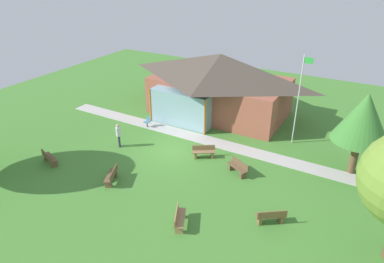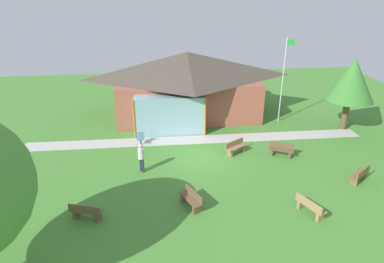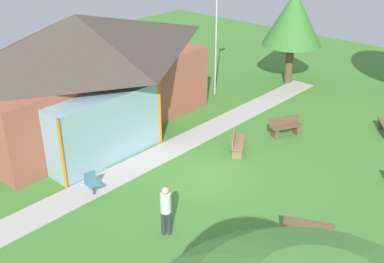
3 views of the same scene
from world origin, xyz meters
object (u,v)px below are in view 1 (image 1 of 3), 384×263
object	(u,v)px
pavilion	(218,84)
flagpole	(299,97)
bench_lawn_far_right	(271,217)
tree_east_hedge	(364,118)
visitor_strolling_lawn	(118,134)
bench_front_center	(112,176)
bench_front_right	(179,219)
patio_chair_west	(148,122)
bench_front_left	(49,158)
bench_mid_right	(238,168)
bench_rear_near_path	(204,152)

from	to	relation	value
pavilion	flagpole	world-z (taller)	flagpole
bench_lawn_far_right	tree_east_hedge	xyz separation A→B (m)	(2.91, 6.90, 3.30)
pavilion	visitor_strolling_lawn	distance (m)	9.50
bench_front_center	bench_front_right	distance (m)	5.54
bench_front_right	visitor_strolling_lawn	bearing A→B (deg)	-146.62
patio_chair_west	tree_east_hedge	distance (m)	15.15
bench_front_center	patio_chair_west	size ratio (longest dim) A/B	1.80
flagpole	bench_front_left	distance (m)	16.90
visitor_strolling_lawn	tree_east_hedge	world-z (taller)	tree_east_hedge
pavilion	patio_chair_west	xyz separation A→B (m)	(-3.59, -5.15, -2.22)
bench_mid_right	bench_lawn_far_right	size ratio (longest dim) A/B	1.04
pavilion	bench_front_left	bearing A→B (deg)	-114.93
bench_front_right	patio_chair_west	xyz separation A→B (m)	(-7.96, 8.36, 0.01)
bench_front_right	bench_mid_right	bearing A→B (deg)	147.54
bench_lawn_far_right	bench_front_left	xyz separation A→B (m)	(-14.15, -1.52, 0.00)
bench_lawn_far_right	bench_rear_near_path	size ratio (longest dim) A/B	0.98
bench_front_left	bench_front_center	xyz separation A→B (m)	(4.85, 0.40, 0.00)
bench_mid_right	bench_front_center	xyz separation A→B (m)	(-6.14, -4.49, 0.00)
bench_rear_near_path	visitor_strolling_lawn	distance (m)	6.09
bench_rear_near_path	bench_front_left	bearing A→B (deg)	2.03
flagpole	bench_front_center	world-z (taller)	flagpole
pavilion	flagpole	bearing A→B (deg)	-17.43
pavilion	bench_mid_right	xyz separation A→B (m)	(5.11, -7.78, -2.24)
bench_mid_right	bench_front_right	size ratio (longest dim) A/B	0.99
bench_front_left	patio_chair_west	size ratio (longest dim) A/B	1.82
bench_mid_right	bench_rear_near_path	world-z (taller)	same
pavilion	bench_lawn_far_right	bearing A→B (deg)	-53.47
flagpole	tree_east_hedge	world-z (taller)	flagpole
bench_mid_right	visitor_strolling_lawn	bearing A→B (deg)	34.33
bench_mid_right	patio_chair_west	bearing A→B (deg)	11.38
bench_mid_right	bench_lawn_far_right	distance (m)	4.62
tree_east_hedge	bench_front_center	bearing A→B (deg)	-146.70
pavilion	bench_front_center	distance (m)	12.52
bench_mid_right	visitor_strolling_lawn	size ratio (longest dim) A/B	0.88
bench_front_right	patio_chair_west	world-z (taller)	patio_chair_west
bench_front_left	bench_rear_near_path	size ratio (longest dim) A/B	1.04
flagpole	patio_chair_west	distance (m)	11.42
bench_front_left	patio_chair_west	distance (m)	7.87
bench_mid_right	bench_front_left	size ratio (longest dim) A/B	0.98
bench_rear_near_path	patio_chair_west	xyz separation A→B (m)	(-5.98, 1.96, 0.01)
flagpole	bench_lawn_far_right	bearing A→B (deg)	-82.02
bench_lawn_far_right	bench_rear_near_path	world-z (taller)	same
bench_front_left	visitor_strolling_lawn	world-z (taller)	visitor_strolling_lawn
flagpole	visitor_strolling_lawn	bearing A→B (deg)	-148.16
patio_chair_west	bench_front_right	bearing A→B (deg)	142.32
flagpole	bench_front_left	bearing A→B (deg)	-140.91
bench_mid_right	patio_chair_west	size ratio (longest dim) A/B	1.78
pavilion	bench_front_right	size ratio (longest dim) A/B	7.65
tree_east_hedge	bench_mid_right	bearing A→B (deg)	-149.81
bench_front_left	bench_front_right	bearing A→B (deg)	13.54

